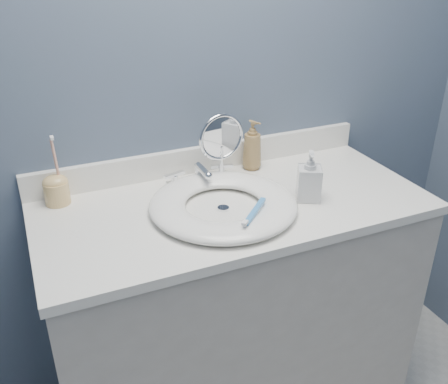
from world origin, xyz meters
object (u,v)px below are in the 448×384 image
makeup_mirror (221,145)px  toothbrush_holder (56,189)px  soap_bottle_amber (252,145)px  soap_bottle_clear (310,176)px

makeup_mirror → toothbrush_holder: makeup_mirror is taller
soap_bottle_amber → soap_bottle_clear: soap_bottle_amber is taller
makeup_mirror → toothbrush_holder: bearing=169.4°
toothbrush_holder → soap_bottle_clear: bearing=-21.3°
toothbrush_holder → makeup_mirror: bearing=-6.0°
soap_bottle_amber → soap_bottle_clear: size_ratio=1.11×
soap_bottle_amber → toothbrush_holder: 0.67m
soap_bottle_amber → toothbrush_holder: bearing=156.8°
toothbrush_holder → soap_bottle_amber: bearing=-0.2°
makeup_mirror → toothbrush_holder: size_ratio=1.08×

